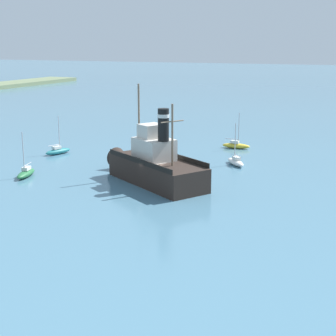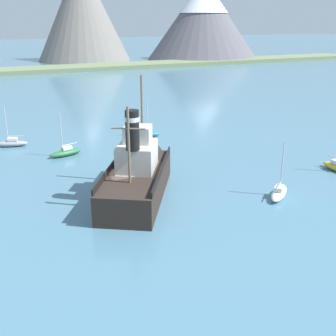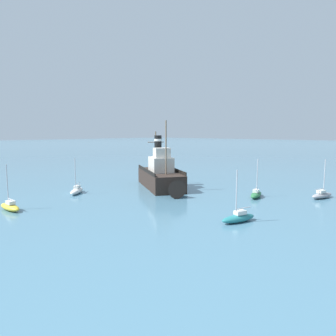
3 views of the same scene
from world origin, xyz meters
name	(u,v)px [view 1 (image 1 of 3)]	position (x,y,z in m)	size (l,w,h in m)	color
ground_plane	(153,186)	(0.00, 0.00, 0.00)	(600.00, 600.00, 0.00)	#477289
old_tugboat	(153,165)	(1.48, 0.67, 1.83)	(10.32, 14.08, 9.90)	#2D231E
sailboat_teal	(58,151)	(8.91, 17.85, 0.43)	(3.96, 2.17, 4.90)	#23757A
sailboat_white	(236,162)	(12.24, -4.90, 0.43)	(3.61, 3.29, 4.90)	white
sailboat_yellow	(236,145)	(21.74, -2.13, 0.43)	(1.24, 3.84, 4.90)	gold
sailboat_green	(26,173)	(-2.06, 14.14, 0.43)	(3.96, 2.05, 4.90)	#286B3D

